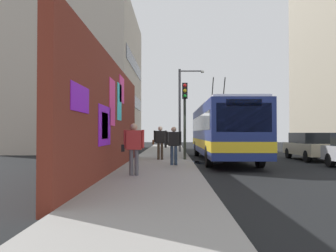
{
  "coord_description": "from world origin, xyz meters",
  "views": [
    {
      "loc": [
        -17.18,
        1.03,
        1.58
      ],
      "look_at": [
        2.69,
        1.27,
        1.97
      ],
      "focal_mm": 36.48,
      "sensor_mm": 36.0,
      "label": 1
    }
  ],
  "objects": [
    {
      "name": "ground_plane",
      "position": [
        0.0,
        0.0,
        0.0
      ],
      "size": [
        80.0,
        80.0,
        0.0
      ],
      "primitive_type": "plane",
      "color": "black"
    },
    {
      "name": "traffic_light",
      "position": [
        1.0,
        0.35,
        2.92
      ],
      "size": [
        0.49,
        0.28,
        4.1
      ],
      "color": "#2D382D",
      "rests_on": "sidewalk_slab"
    },
    {
      "name": "sidewalk_slab",
      "position": [
        0.0,
        1.6,
        0.07
      ],
      "size": [
        48.0,
        3.2,
        0.15
      ],
      "primitive_type": "cube",
      "color": "gray",
      "rests_on": "ground_plane"
    },
    {
      "name": "pedestrian_near_wall",
      "position": [
        -5.74,
        2.32,
        1.18
      ],
      "size": [
        0.23,
        0.77,
        1.74
      ],
      "color": "#595960",
      "rests_on": "sidewalk_slab"
    },
    {
      "name": "pedestrian_midblock",
      "position": [
        0.98,
        1.67,
        1.2
      ],
      "size": [
        0.24,
        0.78,
        1.77
      ],
      "color": "#3F3326",
      "rests_on": "sidewalk_slab"
    },
    {
      "name": "street_lamp",
      "position": [
        8.73,
        0.22,
        3.8
      ],
      "size": [
        0.44,
        1.96,
        6.29
      ],
      "color": "#4C4C51",
      "rests_on": "sidewalk_slab"
    },
    {
      "name": "city_bus",
      "position": [
        2.11,
        -1.8,
        1.75
      ],
      "size": [
        11.79,
        2.6,
        4.91
      ],
      "color": "navy",
      "rests_on": "ground_plane"
    },
    {
      "name": "building_far_left",
      "position": [
        13.15,
        9.2,
        6.15
      ],
      "size": [
        13.31,
        9.67,
        12.29
      ],
      "color": "#B2A899",
      "rests_on": "ground_plane"
    },
    {
      "name": "curbside_puddle",
      "position": [
        0.98,
        -0.6,
        0.0
      ],
      "size": [
        2.14,
        2.14,
        0.0
      ],
      "primitive_type": "cylinder",
      "color": "black",
      "rests_on": "ground_plane"
    },
    {
      "name": "parked_car_champagne",
      "position": [
        2.55,
        -7.0,
        0.83
      ],
      "size": [
        4.44,
        1.89,
        1.58
      ],
      "color": "#C6B793",
      "rests_on": "ground_plane"
    },
    {
      "name": "pedestrian_at_curb",
      "position": [
        -2.07,
        0.96,
        1.15
      ],
      "size": [
        0.23,
        0.75,
        1.69
      ],
      "color": "#2D3F59",
      "rests_on": "sidewalk_slab"
    },
    {
      "name": "graffiti_wall",
      "position": [
        -4.24,
        3.35,
        2.14
      ],
      "size": [
        13.54,
        0.32,
        4.28
      ],
      "color": "maroon",
      "rests_on": "ground_plane"
    }
  ]
}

